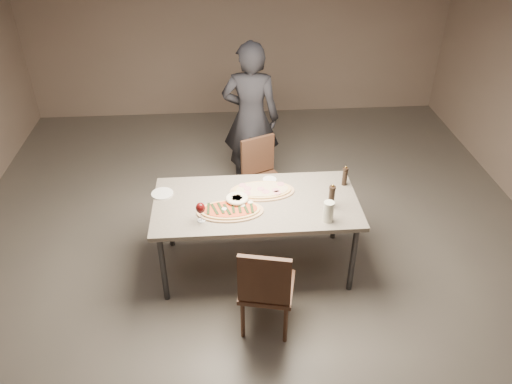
{
  "coord_description": "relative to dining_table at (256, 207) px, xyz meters",
  "views": [
    {
      "loc": [
        -0.27,
        -3.57,
        3.26
      ],
      "look_at": [
        0.0,
        0.0,
        0.85
      ],
      "focal_mm": 35.0,
      "sensor_mm": 36.0,
      "label": 1
    }
  ],
  "objects": [
    {
      "name": "chair_far",
      "position": [
        0.13,
        0.92,
        -0.22
      ],
      "size": [
        0.53,
        0.53,
        0.85
      ],
      "rotation": [
        0.0,
        0.0,
        3.55
      ],
      "color": "#452B1D",
      "rests_on": "ground"
    },
    {
      "name": "wine_glass",
      "position": [
        -0.47,
        -0.25,
        0.18
      ],
      "size": [
        0.08,
        0.08,
        0.18
      ],
      "rotation": [
        0.0,
        0.0,
        -0.01
      ],
      "color": "silver",
      "rests_on": "dining_table"
    },
    {
      "name": "bread_basket",
      "position": [
        -0.17,
        -0.02,
        0.1
      ],
      "size": [
        0.2,
        0.2,
        0.07
      ],
      "rotation": [
        0.0,
        0.0,
        -0.32
      ],
      "color": "beige",
      "rests_on": "dining_table"
    },
    {
      "name": "dining_table",
      "position": [
        0.0,
        0.0,
        0.0
      ],
      "size": [
        1.8,
        0.9,
        0.75
      ],
      "color": "slate",
      "rests_on": "ground"
    },
    {
      "name": "oil_dish",
      "position": [
        0.15,
        0.33,
        0.06
      ],
      "size": [
        0.13,
        0.13,
        0.01
      ],
      "rotation": [
        0.0,
        0.0,
        0.06
      ],
      "color": "white",
      "rests_on": "dining_table"
    },
    {
      "name": "pepper_mill_left",
      "position": [
        0.83,
        0.21,
        0.15
      ],
      "size": [
        0.05,
        0.05,
        0.2
      ],
      "rotation": [
        0.0,
        0.0,
        0.16
      ],
      "color": "black",
      "rests_on": "dining_table"
    },
    {
      "name": "pepper_mill_right",
      "position": [
        0.64,
        -0.12,
        0.16
      ],
      "size": [
        0.06,
        0.06,
        0.23
      ],
      "rotation": [
        0.0,
        0.0,
        -0.06
      ],
      "color": "black",
      "rests_on": "dining_table"
    },
    {
      "name": "ham_pizza",
      "position": [
        0.07,
        0.15,
        0.07
      ],
      "size": [
        0.59,
        0.32,
        0.04
      ],
      "rotation": [
        0.0,
        0.0,
        0.19
      ],
      "color": "tan",
      "rests_on": "dining_table"
    },
    {
      "name": "zucchini_pizza",
      "position": [
        -0.23,
        -0.14,
        0.07
      ],
      "size": [
        0.57,
        0.32,
        0.05
      ],
      "rotation": [
        0.0,
        0.0,
        -0.12
      ],
      "color": "tan",
      "rests_on": "dining_table"
    },
    {
      "name": "diner",
      "position": [
        0.05,
        1.43,
        0.17
      ],
      "size": [
        0.69,
        0.51,
        1.73
      ],
      "primitive_type": "imported",
      "rotation": [
        0.0,
        0.0,
        2.98
      ],
      "color": "black",
      "rests_on": "ground"
    },
    {
      "name": "room",
      "position": [
        0.0,
        0.0,
        0.71
      ],
      "size": [
        7.0,
        7.0,
        7.0
      ],
      "color": "#5B564E",
      "rests_on": "ground"
    },
    {
      "name": "side_plate",
      "position": [
        -0.83,
        0.17,
        0.06
      ],
      "size": [
        0.2,
        0.2,
        0.01
      ],
      "rotation": [
        0.0,
        0.0,
        -0.41
      ],
      "color": "white",
      "rests_on": "dining_table"
    },
    {
      "name": "carafe",
      "position": [
        0.57,
        -0.32,
        0.15
      ],
      "size": [
        0.09,
        0.09,
        0.18
      ],
      "rotation": [
        0.0,
        0.0,
        -0.01
      ],
      "color": "silver",
      "rests_on": "dining_table"
    },
    {
      "name": "chair_near",
      "position": [
        0.02,
        -0.79,
        -0.2
      ],
      "size": [
        0.5,
        0.5,
        0.88
      ],
      "rotation": [
        0.0,
        0.0,
        -0.22
      ],
      "color": "#452B1D",
      "rests_on": "ground"
    }
  ]
}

